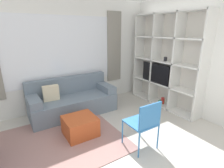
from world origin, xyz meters
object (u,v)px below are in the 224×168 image
at_px(ottoman, 80,126).
at_px(folding_chair, 144,121).
at_px(shelving_unit, 166,62).
at_px(couch_main, 72,101).

relative_size(ottoman, folding_chair, 0.67).
height_order(ottoman, folding_chair, folding_chair).
xyz_separation_m(ottoman, folding_chair, (0.73, -0.95, 0.33)).
height_order(shelving_unit, couch_main, shelving_unit).
distance_m(shelving_unit, ottoman, 2.63).
bearing_deg(shelving_unit, ottoman, -176.18).
bearing_deg(folding_chair, couch_main, -75.05).
bearing_deg(folding_chair, shelving_unit, -147.00).
bearing_deg(ottoman, couch_main, 77.73).
height_order(couch_main, ottoman, couch_main).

